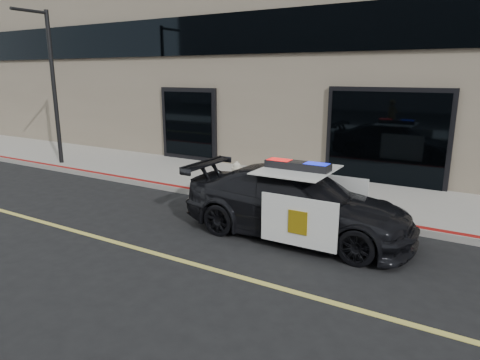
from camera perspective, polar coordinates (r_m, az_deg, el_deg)
The scene contains 5 objects.
ground at distance 6.58m, azimuth 12.83°, elevation -15.85°, with size 120.00×120.00×0.00m, color black.
sidewalk_n at distance 11.31m, azimuth 21.37°, elevation -3.22°, with size 60.00×3.50×0.15m, color gray.
police_car at distance 8.75m, azimuth 7.54°, elevation -3.01°, with size 2.20×4.76×1.55m.
fire_hydrant at distance 11.70m, azimuth -0.46°, elevation 0.52°, with size 0.35×0.48×0.76m.
street_light at distance 16.26m, azimuth -23.82°, elevation 11.96°, with size 0.14×1.30×5.13m.
Camera 1 is at (1.66, -5.48, 3.24)m, focal length 32.00 mm.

